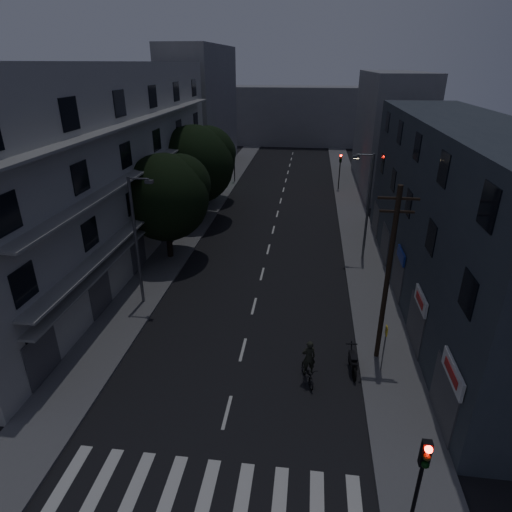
% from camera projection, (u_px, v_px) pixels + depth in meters
% --- Properties ---
extents(ground, '(160.00, 160.00, 0.00)m').
position_uv_depth(ground, '(274.00, 228.00, 39.46)').
color(ground, black).
rests_on(ground, ground).
extents(sidewalk_left, '(3.00, 90.00, 0.15)m').
position_uv_depth(sidewalk_left, '(195.00, 223.00, 40.29)').
color(sidewalk_left, '#565659').
rests_on(sidewalk_left, ground).
extents(sidewalk_right, '(3.00, 90.00, 0.15)m').
position_uv_depth(sidewalk_right, '(357.00, 231.00, 38.56)').
color(sidewalk_right, '#565659').
rests_on(sidewalk_right, ground).
extents(crosswalk, '(10.90, 3.00, 0.01)m').
position_uv_depth(crosswalk, '(206.00, 496.00, 15.08)').
color(crosswalk, beige).
rests_on(crosswalk, ground).
extents(lane_markings, '(0.15, 60.50, 0.01)m').
position_uv_depth(lane_markings, '(279.00, 207.00, 45.10)').
color(lane_markings, beige).
rests_on(lane_markings, ground).
extents(building_left, '(7.00, 36.00, 14.00)m').
position_uv_depth(building_left, '(106.00, 165.00, 31.62)').
color(building_left, '#A6A5A1').
rests_on(building_left, ground).
extents(building_right, '(6.19, 28.00, 11.00)m').
position_uv_depth(building_right, '(456.00, 215.00, 25.86)').
color(building_right, '#2B323A').
rests_on(building_right, ground).
extents(building_far_left, '(6.00, 20.00, 16.00)m').
position_uv_depth(building_far_left, '(202.00, 110.00, 58.30)').
color(building_far_left, slate).
rests_on(building_far_left, ground).
extents(building_far_right, '(6.00, 20.00, 13.00)m').
position_uv_depth(building_far_right, '(388.00, 131.00, 50.73)').
color(building_far_right, slate).
rests_on(building_far_right, ground).
extents(building_far_end, '(24.00, 8.00, 10.00)m').
position_uv_depth(building_far_end, '(296.00, 116.00, 78.02)').
color(building_far_end, slate).
rests_on(building_far_end, ground).
extents(tree_near, '(6.43, 6.43, 7.93)m').
position_uv_depth(tree_near, '(166.00, 194.00, 31.38)').
color(tree_near, black).
rests_on(tree_near, sidewalk_left).
extents(tree_mid, '(7.13, 7.13, 8.77)m').
position_uv_depth(tree_mid, '(196.00, 162.00, 39.15)').
color(tree_mid, black).
rests_on(tree_mid, sidewalk_left).
extents(tree_far, '(5.78, 5.78, 7.14)m').
position_uv_depth(tree_far, '(209.00, 159.00, 45.31)').
color(tree_far, black).
rests_on(tree_far, sidewalk_left).
extents(traffic_signal_near, '(0.28, 0.37, 4.10)m').
position_uv_depth(traffic_signal_near, '(422.00, 472.00, 12.42)').
color(traffic_signal_near, black).
rests_on(traffic_signal_near, sidewalk_right).
extents(traffic_signal_far_right, '(0.28, 0.37, 4.10)m').
position_uv_depth(traffic_signal_far_right, '(340.00, 164.00, 49.71)').
color(traffic_signal_far_right, black).
rests_on(traffic_signal_far_right, sidewalk_right).
extents(traffic_signal_far_left, '(0.28, 0.37, 4.10)m').
position_uv_depth(traffic_signal_far_left, '(234.00, 158.00, 53.01)').
color(traffic_signal_far_left, black).
rests_on(traffic_signal_far_left, sidewalk_left).
extents(street_lamp_left_near, '(1.51, 0.25, 8.00)m').
position_uv_depth(street_lamp_left_near, '(137.00, 236.00, 25.24)').
color(street_lamp_left_near, '#5A5C62').
rests_on(street_lamp_left_near, sidewalk_left).
extents(street_lamp_right, '(1.51, 0.25, 8.00)m').
position_uv_depth(street_lamp_right, '(367.00, 202.00, 31.23)').
color(street_lamp_right, '#575B5F').
rests_on(street_lamp_right, sidewalk_right).
extents(street_lamp_left_far, '(1.51, 0.25, 8.00)m').
position_uv_depth(street_lamp_left_far, '(208.00, 163.00, 43.51)').
color(street_lamp_left_far, slate).
rests_on(street_lamp_left_far, sidewalk_left).
extents(utility_pole, '(1.80, 0.24, 9.00)m').
position_uv_depth(utility_pole, '(388.00, 274.00, 20.11)').
color(utility_pole, black).
rests_on(utility_pole, sidewalk_right).
extents(bus_stop_sign, '(0.06, 0.35, 2.52)m').
position_uv_depth(bus_stop_sign, '(385.00, 341.00, 20.29)').
color(bus_stop_sign, '#595B60').
rests_on(bus_stop_sign, sidewalk_right).
extents(motorcycle, '(0.58, 2.02, 1.29)m').
position_uv_depth(motorcycle, '(353.00, 362.00, 20.99)').
color(motorcycle, black).
rests_on(motorcycle, ground).
extents(cyclist, '(1.14, 1.90, 2.27)m').
position_uv_depth(cyclist, '(308.00, 368.00, 20.23)').
color(cyclist, black).
rests_on(cyclist, ground).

